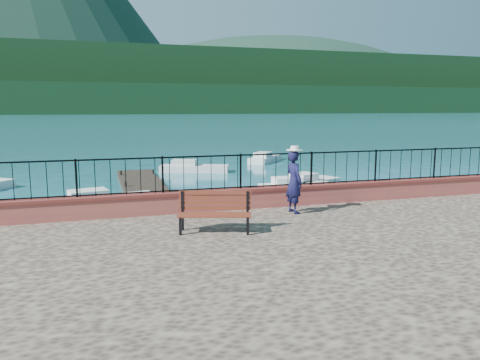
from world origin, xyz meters
TOP-DOWN VIEW (x-y plane):
  - ground at (0.00, 0.00)m, footprint 2000.00×2000.00m
  - parapet at (0.00, 3.70)m, footprint 28.00×0.46m
  - railing at (0.00, 3.70)m, footprint 27.00×0.05m
  - dock at (-2.00, 12.00)m, footprint 2.00×16.00m
  - far_forest at (0.00, 300.00)m, footprint 900.00×60.00m
  - foothills at (0.00, 360.00)m, footprint 900.00×120.00m
  - companion_hill at (220.00, 560.00)m, footprint 448.00×384.00m
  - park_bench at (-1.65, 1.41)m, footprint 1.77×1.04m
  - person at (0.92, 2.72)m, footprint 0.49×0.68m
  - hat at (0.92, 2.72)m, footprint 0.44×0.44m
  - boat_0 at (-3.94, 10.82)m, footprint 4.36×2.14m
  - boat_1 at (4.96, 11.41)m, footprint 3.68×1.60m
  - boat_2 at (6.26, 12.68)m, footprint 3.52×2.43m
  - boat_4 at (1.77, 20.14)m, footprint 4.47×2.66m
  - boat_5 at (8.08, 24.10)m, footprint 3.70×4.03m

SIDE VIEW (x-z plane):
  - ground at x=0.00m, z-range 0.00..0.00m
  - companion_hill at x=220.00m, z-range -90.00..90.00m
  - dock at x=-2.00m, z-range 0.00..0.30m
  - boat_0 at x=-3.94m, z-range 0.00..0.80m
  - boat_1 at x=4.96m, z-range 0.00..0.80m
  - boat_2 at x=6.26m, z-range 0.00..0.80m
  - boat_4 at x=1.77m, z-range 0.00..0.80m
  - boat_5 at x=8.08m, z-range 0.00..0.80m
  - park_bench at x=-1.65m, z-range 1.02..1.95m
  - parapet at x=0.00m, z-range 1.20..1.78m
  - person at x=0.92m, z-range 1.20..2.92m
  - railing at x=0.00m, z-range 1.78..2.73m
  - hat at x=0.92m, z-range 2.92..3.04m
  - far_forest at x=0.00m, z-range 0.00..18.00m
  - foothills at x=0.00m, z-range 0.00..44.00m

